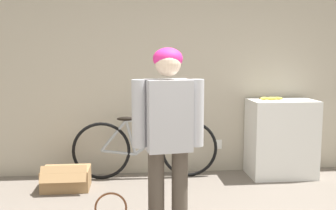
% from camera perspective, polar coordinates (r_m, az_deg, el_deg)
% --- Properties ---
extents(wall_back, '(8.00, 0.07, 2.60)m').
position_cam_1_polar(wall_back, '(4.93, 1.20, 5.04)').
color(wall_back, '#B7AD99').
rests_on(wall_back, ground_plane).
extents(side_shelf, '(0.79, 0.51, 0.95)m').
position_cam_1_polar(side_shelf, '(5.05, 16.08, -4.64)').
color(side_shelf, white).
rests_on(side_shelf, ground_plane).
extents(person, '(0.57, 0.30, 1.56)m').
position_cam_1_polar(person, '(3.11, -0.00, -3.12)').
color(person, '#4C4238').
rests_on(person, ground_plane).
extents(bicycle, '(1.77, 0.46, 0.77)m').
position_cam_1_polar(bicycle, '(4.79, -3.27, -6.20)').
color(bicycle, black).
rests_on(bicycle, ground_plane).
extents(banana, '(0.30, 0.09, 0.04)m').
position_cam_1_polar(banana, '(4.92, 14.68, 0.93)').
color(banana, '#EAD64C').
rests_on(banana, side_shelf).
extents(cardboard_box, '(0.52, 0.43, 0.31)m').
position_cam_1_polar(cardboard_box, '(4.62, -14.55, -10.28)').
color(cardboard_box, '#A87F51').
rests_on(cardboard_box, ground_plane).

